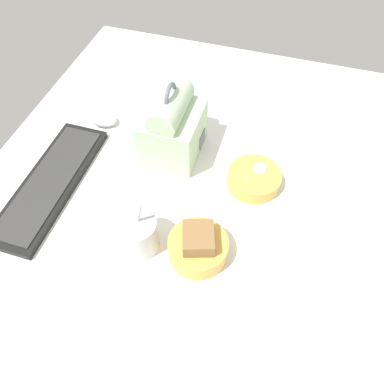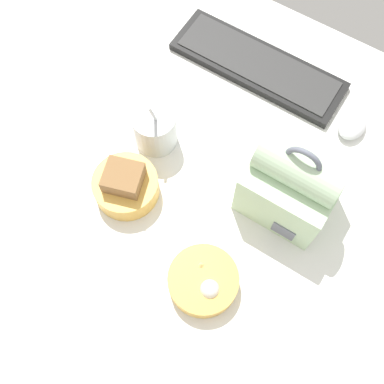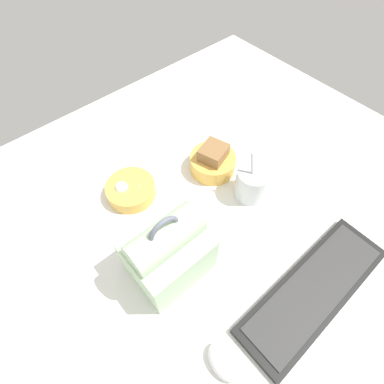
% 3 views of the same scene
% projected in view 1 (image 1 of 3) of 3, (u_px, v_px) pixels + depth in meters
% --- Properties ---
extents(desk_surface, '(1.40, 1.10, 0.02)m').
position_uv_depth(desk_surface, '(189.00, 212.00, 0.91)').
color(desk_surface, white).
rests_on(desk_surface, ground).
extents(keyboard, '(0.40, 0.13, 0.02)m').
position_uv_depth(keyboard, '(51.00, 183.00, 0.94)').
color(keyboard, black).
rests_on(keyboard, desk_surface).
extents(lunch_bag, '(0.17, 0.15, 0.22)m').
position_uv_depth(lunch_bag, '(172.00, 128.00, 0.95)').
color(lunch_bag, '#B7D6AD').
rests_on(lunch_bag, desk_surface).
extents(soup_cup, '(0.09, 0.09, 0.15)m').
position_uv_depth(soup_cup, '(138.00, 234.00, 0.81)').
color(soup_cup, silver).
rests_on(soup_cup, desk_surface).
extents(bento_bowl_sandwich, '(0.13, 0.13, 0.09)m').
position_uv_depth(bento_bowl_sandwich, '(198.00, 246.00, 0.81)').
color(bento_bowl_sandwich, '#EAB24C').
rests_on(bento_bowl_sandwich, desk_surface).
extents(bento_bowl_snacks, '(0.13, 0.13, 0.06)m').
position_uv_depth(bento_bowl_snacks, '(254.00, 178.00, 0.93)').
color(bento_bowl_snacks, '#EAB24C').
rests_on(bento_bowl_snacks, desk_surface).
extents(computer_mouse, '(0.06, 0.08, 0.03)m').
position_uv_depth(computer_mouse, '(103.00, 119.00, 1.07)').
color(computer_mouse, silver).
rests_on(computer_mouse, desk_surface).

